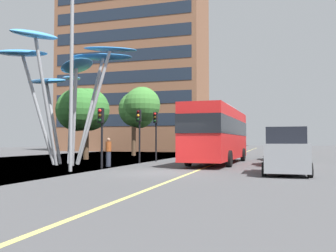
{
  "coord_description": "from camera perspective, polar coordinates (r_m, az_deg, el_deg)",
  "views": [
    {
      "loc": [
        5.13,
        -16.25,
        1.47
      ],
      "look_at": [
        -1.57,
        6.67,
        2.5
      ],
      "focal_mm": 38.5,
      "sensor_mm": 36.0,
      "label": 1
    }
  ],
  "objects": [
    {
      "name": "ground",
      "position": [
        17.34,
        -3.54,
        -7.49
      ],
      "size": [
        120.0,
        240.0,
        0.1
      ],
      "color": "#4C4C4F"
    },
    {
      "name": "car_parked_near",
      "position": [
        16.97,
        18.12,
        -3.99
      ],
      "size": [
        2.01,
        3.94,
        2.1
      ],
      "color": "gray",
      "rests_on": "ground"
    },
    {
      "name": "car_parked_mid",
      "position": [
        23.35,
        17.99,
        -3.49
      ],
      "size": [
        2.1,
        4.06,
        2.14
      ],
      "color": "silver",
      "rests_on": "ground"
    },
    {
      "name": "car_side_street",
      "position": [
        35.89,
        17.95,
        -3.1
      ],
      "size": [
        2.0,
        4.41,
        2.15
      ],
      "color": "gray",
      "rests_on": "ground"
    },
    {
      "name": "traffic_light_kerb_far",
      "position": [
        24.23,
        -4.6,
        0.24
      ],
      "size": [
        0.28,
        0.42,
        3.6
      ],
      "color": "black",
      "rests_on": "ground"
    },
    {
      "name": "traffic_light_island_mid",
      "position": [
        26.52,
        -1.97,
        0.04
      ],
      "size": [
        0.28,
        0.42,
        3.63
      ],
      "color": "black",
      "rests_on": "ground"
    },
    {
      "name": "tree_pavement_far",
      "position": [
        38.3,
        -4.6,
        2.76
      ],
      "size": [
        4.8,
        4.66,
        7.19
      ],
      "color": "brown",
      "rests_on": "ground"
    },
    {
      "name": "red_bus",
      "position": [
        24.3,
        7.93,
        -0.98
      ],
      "size": [
        3.01,
        11.53,
        3.83
      ],
      "color": "red",
      "rests_on": "ground"
    },
    {
      "name": "tree_pavement_near",
      "position": [
        30.27,
        -13.38,
        2.65
      ],
      "size": [
        4.16,
        4.66,
        5.97
      ],
      "color": "brown",
      "rests_on": "ground"
    },
    {
      "name": "traffic_light_kerb_near",
      "position": [
        19.8,
        -10.54,
        0.21
      ],
      "size": [
        0.28,
        0.42,
        3.27
      ],
      "color": "black",
      "rests_on": "ground"
    },
    {
      "name": "pedestrian",
      "position": [
        21.5,
        -9.41,
        -4.1
      ],
      "size": [
        0.34,
        0.34,
        1.68
      ],
      "color": "#2D3342",
      "rests_on": "ground"
    },
    {
      "name": "leaf_sculpture",
      "position": [
        24.42,
        -16.24,
        8.69
      ],
      "size": [
        8.77,
        8.69,
        8.25
      ],
      "color": "#9EA0A5",
      "rests_on": "ground"
    },
    {
      "name": "street_lamp",
      "position": [
        18.61,
        -14.2,
        10.47
      ],
      "size": [
        1.58,
        0.44,
        9.02
      ],
      "color": "gray",
      "rests_on": "ground"
    },
    {
      "name": "car_parked_far",
      "position": [
        30.05,
        17.74,
        -3.12
      ],
      "size": [
        1.96,
        4.48,
        2.29
      ],
      "color": "#2D5138",
      "rests_on": "ground"
    },
    {
      "name": "backdrop_building",
      "position": [
        59.0,
        -5.5,
        8.54
      ],
      "size": [
        22.86,
        10.21,
        25.45
      ],
      "color": "brown",
      "rests_on": "ground"
    }
  ]
}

